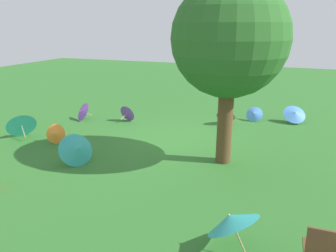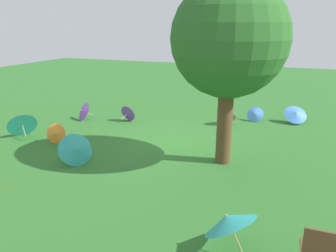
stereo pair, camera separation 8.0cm
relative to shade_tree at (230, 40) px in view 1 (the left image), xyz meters
name	(u,v)px [view 1 (the left image)]	position (x,y,z in m)	size (l,w,h in m)	color
ground	(184,144)	(1.33, -0.85, -3.04)	(40.00, 40.00, 0.00)	#2D6B28
shade_tree	(230,40)	(0.00, 0.00, 0.00)	(2.74, 2.74, 4.44)	brown
parasol_teal_0	(77,149)	(3.41, 1.46, -2.64)	(0.98, 1.06, 0.81)	tan
parasol_teal_2	(21,124)	(6.28, 0.34, -2.61)	(1.02, 1.08, 0.86)	tan
parasol_orange_0	(55,134)	(4.92, 0.44, -2.74)	(0.65, 0.62, 0.60)	tan
parasol_purple_0	(128,113)	(3.98, -2.42, -2.74)	(0.66, 0.63, 0.61)	tan
parasol_blue_0	(295,113)	(-1.72, -4.25, -2.68)	(0.95, 0.89, 0.65)	tan
parasol_blue_1	(254,114)	(-0.34, -4.01, -2.76)	(0.65, 0.64, 0.56)	tan
parasol_pink_3	(226,115)	(0.55, -3.32, -2.70)	(0.69, 0.62, 0.62)	tan
parasol_purple_1	(82,111)	(5.61, -1.90, -2.70)	(0.83, 0.77, 0.67)	tan
parasol_teal_4	(231,220)	(-0.77, 3.38, -2.49)	(1.08, 1.11, 0.85)	tan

